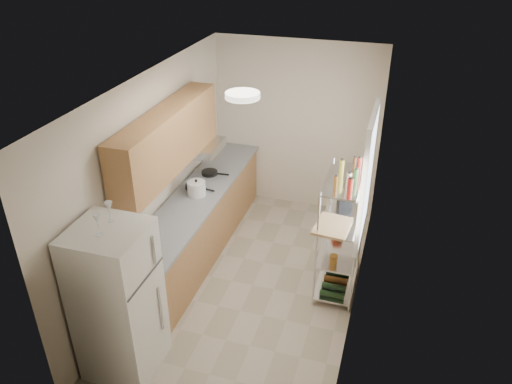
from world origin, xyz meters
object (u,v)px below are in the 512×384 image
at_px(refrigerator, 118,301).
at_px(frying_pan_large, 195,186).
at_px(espresso_machine, 346,193).
at_px(rice_cooker, 196,188).
at_px(cutting_board, 332,226).

relative_size(refrigerator, frying_pan_large, 6.35).
bearing_deg(refrigerator, espresso_machine, 49.87).
xyz_separation_m(refrigerator, rice_cooker, (-0.04, 2.04, 0.17)).
bearing_deg(frying_pan_large, refrigerator, -76.54).
relative_size(refrigerator, rice_cooker, 6.95).
xyz_separation_m(refrigerator, frying_pan_large, (-0.13, 2.21, 0.10)).
distance_m(refrigerator, rice_cooker, 2.05).
height_order(rice_cooker, cutting_board, rice_cooker).
bearing_deg(rice_cooker, frying_pan_large, 119.34).
xyz_separation_m(refrigerator, espresso_machine, (1.85, 2.19, 0.32)).
xyz_separation_m(rice_cooker, espresso_machine, (1.89, 0.15, 0.15)).
relative_size(cutting_board, espresso_machine, 1.74).
relative_size(rice_cooker, frying_pan_large, 0.91).
bearing_deg(espresso_machine, cutting_board, -111.10).
distance_m(rice_cooker, espresso_machine, 1.90).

